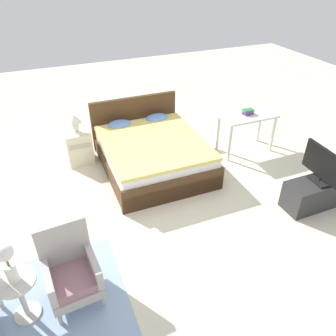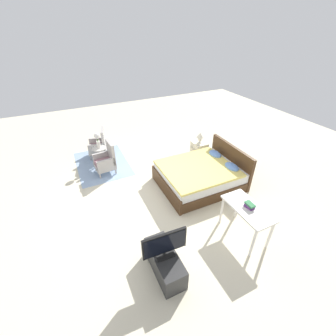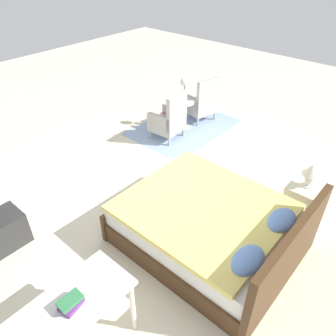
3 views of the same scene
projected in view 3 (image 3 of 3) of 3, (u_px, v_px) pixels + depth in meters
ground_plane at (152, 200)px, 4.83m from camera, size 16.00×16.00×0.00m
floor_rug at (184, 127)px, 6.68m from camera, size 2.10×1.50×0.01m
bed at (211, 228)px, 3.97m from camera, size 1.69×2.07×0.96m
armchair_by_window_left at (202, 103)px, 6.74m from camera, size 0.65×0.65×0.92m
armchair_by_window_right at (169, 120)px, 6.11m from camera, size 0.58×0.58×0.92m
side_table at (184, 111)px, 6.48m from camera, size 0.40×0.40×0.56m
flower_vase at (184, 87)px, 6.19m from camera, size 0.17×0.17×0.48m
nightstand at (301, 204)px, 4.32m from camera, size 0.44×0.41×0.60m
table_lamp at (311, 172)px, 4.02m from camera, size 0.22×0.22×0.33m
vanity_desk at (72, 312)px, 2.72m from camera, size 1.04×0.52×0.74m
book_stack at (71, 303)px, 2.62m from camera, size 0.21×0.17×0.10m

